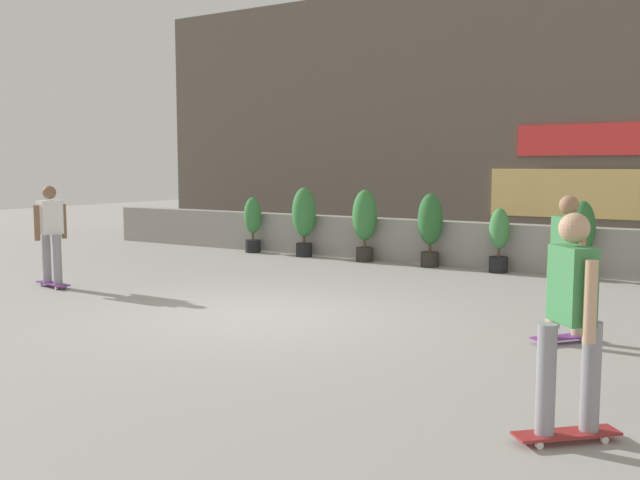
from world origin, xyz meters
The scene contains 12 objects.
ground_plane centered at (0.00, 0.00, 0.00)m, with size 48.00×48.00×0.00m, color #9E9B96.
planter_wall centered at (0.00, 6.00, 0.45)m, with size 18.00×0.40×0.90m, color gray.
building_backdrop centered at (0.00, 10.00, 3.25)m, with size 20.00×2.08×6.50m.
potted_plant_0 centered at (-4.40, 5.55, 0.71)m, with size 0.41×0.41×1.29m.
potted_plant_1 centered at (-2.97, 5.55, 0.90)m, with size 0.53×0.53×1.54m.
potted_plant_2 centered at (-1.43, 5.55, 0.89)m, with size 0.52×0.52×1.52m.
potted_plant_3 centered at (0.06, 5.55, 0.85)m, with size 0.50×0.50×1.47m.
potted_plant_4 centered at (1.47, 5.55, 0.66)m, with size 0.38×0.38×1.23m.
potted_plant_5 centered at (2.96, 5.55, 0.81)m, with size 0.47×0.47×1.41m.
skater_far_right centered at (-4.30, -0.05, 0.94)m, with size 0.82×0.55×1.70m.
skater_far_left centered at (3.84, 0.68, 0.94)m, with size 0.66×0.75×1.70m.
skater_mid_plaza centered at (4.56, -2.34, 0.94)m, with size 0.72×0.70×1.70m.
Camera 1 is at (5.71, -7.58, 2.03)m, focal length 39.84 mm.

